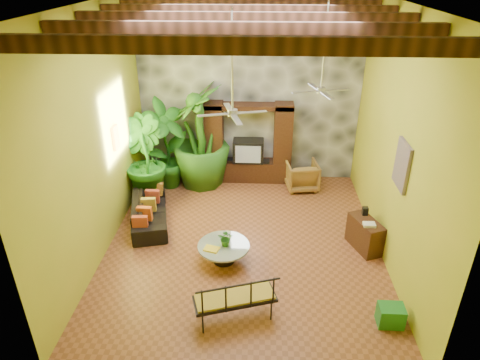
# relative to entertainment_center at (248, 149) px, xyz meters

# --- Properties ---
(ground) EXTENTS (7.00, 7.00, 0.00)m
(ground) POSITION_rel_entertainment_center_xyz_m (0.00, -3.14, -0.97)
(ground) COLOR brown
(ground) RESTS_ON ground
(ceiling) EXTENTS (6.00, 7.00, 0.02)m
(ceiling) POSITION_rel_entertainment_center_xyz_m (0.00, -3.14, 4.03)
(ceiling) COLOR silver
(ceiling) RESTS_ON back_wall
(back_wall) EXTENTS (6.00, 0.02, 5.00)m
(back_wall) POSITION_rel_entertainment_center_xyz_m (0.00, 0.36, 1.53)
(back_wall) COLOR #A1AB26
(back_wall) RESTS_ON ground
(left_wall) EXTENTS (0.02, 7.00, 5.00)m
(left_wall) POSITION_rel_entertainment_center_xyz_m (-3.00, -3.14, 1.53)
(left_wall) COLOR #A1AB26
(left_wall) RESTS_ON ground
(right_wall) EXTENTS (0.02, 7.00, 5.00)m
(right_wall) POSITION_rel_entertainment_center_xyz_m (3.00, -3.14, 1.53)
(right_wall) COLOR #A1AB26
(right_wall) RESTS_ON ground
(stone_accent_wall) EXTENTS (5.98, 0.10, 4.98)m
(stone_accent_wall) POSITION_rel_entertainment_center_xyz_m (0.00, 0.30, 1.53)
(stone_accent_wall) COLOR #36383D
(stone_accent_wall) RESTS_ON ground
(ceiling_beams) EXTENTS (5.95, 5.36, 0.22)m
(ceiling_beams) POSITION_rel_entertainment_center_xyz_m (0.00, -3.14, 3.81)
(ceiling_beams) COLOR #3E1F13
(ceiling_beams) RESTS_ON ceiling
(entertainment_center) EXTENTS (2.40, 0.55, 2.30)m
(entertainment_center) POSITION_rel_entertainment_center_xyz_m (0.00, 0.00, 0.00)
(entertainment_center) COLOR black
(entertainment_center) RESTS_ON ground
(ceiling_fan_front) EXTENTS (1.28, 1.28, 1.86)m
(ceiling_fan_front) POSITION_rel_entertainment_center_xyz_m (-0.20, -3.54, 2.44)
(ceiling_fan_front) COLOR #A7A7AC
(ceiling_fan_front) RESTS_ON ceiling
(ceiling_fan_back) EXTENTS (1.28, 1.28, 1.86)m
(ceiling_fan_back) POSITION_rel_entertainment_center_xyz_m (1.60, -1.94, 2.44)
(ceiling_fan_back) COLOR #A7A7AC
(ceiling_fan_back) RESTS_ON ceiling
(wall_art_mask) EXTENTS (0.06, 0.32, 0.55)m
(wall_art_mask) POSITION_rel_entertainment_center_xyz_m (-2.96, -2.14, 1.13)
(wall_art_mask) COLOR gold
(wall_art_mask) RESTS_ON left_wall
(wall_art_painting) EXTENTS (0.06, 0.70, 0.90)m
(wall_art_painting) POSITION_rel_entertainment_center_xyz_m (2.96, -3.74, 1.33)
(wall_art_painting) COLOR #2B669E
(wall_art_painting) RESTS_ON right_wall
(sofa) EXTENTS (1.24, 2.15, 0.59)m
(sofa) POSITION_rel_entertainment_center_xyz_m (-2.30, -2.39, -0.67)
(sofa) COLOR black
(sofa) RESTS_ON ground
(wicker_armchair) EXTENTS (0.95, 0.97, 0.78)m
(wicker_armchair) POSITION_rel_entertainment_center_xyz_m (1.49, -0.44, -0.57)
(wicker_armchair) COLOR #9B6738
(wicker_armchair) RESTS_ON ground
(tall_plant_a) EXTENTS (1.57, 1.57, 2.51)m
(tall_plant_a) POSITION_rel_entertainment_center_xyz_m (-2.19, -0.52, 0.29)
(tall_plant_a) COLOR #21691B
(tall_plant_a) RESTS_ON ground
(tall_plant_b) EXTENTS (1.60, 1.58, 2.27)m
(tall_plant_b) POSITION_rel_entertainment_center_xyz_m (-2.65, -1.28, 0.17)
(tall_plant_b) COLOR #1B5E18
(tall_plant_b) RESTS_ON ground
(tall_plant_c) EXTENTS (1.74, 1.74, 2.87)m
(tall_plant_c) POSITION_rel_entertainment_center_xyz_m (-1.30, -0.28, 0.47)
(tall_plant_c) COLOR #29631A
(tall_plant_c) RESTS_ON ground
(coffee_table) EXTENTS (1.09, 1.09, 0.40)m
(coffee_table) POSITION_rel_entertainment_center_xyz_m (-0.40, -3.78, -0.71)
(coffee_table) COLOR black
(coffee_table) RESTS_ON ground
(centerpiece_plant) EXTENTS (0.34, 0.30, 0.35)m
(centerpiece_plant) POSITION_rel_entertainment_center_xyz_m (-0.34, -3.77, -0.39)
(centerpiece_plant) COLOR #215A17
(centerpiece_plant) RESTS_ON coffee_table
(yellow_tray) EXTENTS (0.34, 0.29, 0.03)m
(yellow_tray) POSITION_rel_entertainment_center_xyz_m (-0.63, -3.95, -0.55)
(yellow_tray) COLOR yellow
(yellow_tray) RESTS_ON coffee_table
(iron_bench) EXTENTS (1.51, 0.93, 0.57)m
(iron_bench) POSITION_rel_entertainment_center_xyz_m (-0.06, -5.48, -0.42)
(iron_bench) COLOR black
(iron_bench) RESTS_ON ground
(side_console) EXTENTS (0.70, 0.97, 0.71)m
(side_console) POSITION_rel_entertainment_center_xyz_m (2.65, -3.18, -0.61)
(side_console) COLOR #351D11
(side_console) RESTS_ON ground
(green_bin) EXTENTS (0.45, 0.34, 0.39)m
(green_bin) POSITION_rel_entertainment_center_xyz_m (2.65, -5.41, -0.77)
(green_bin) COLOR #1C6A35
(green_bin) RESTS_ON ground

